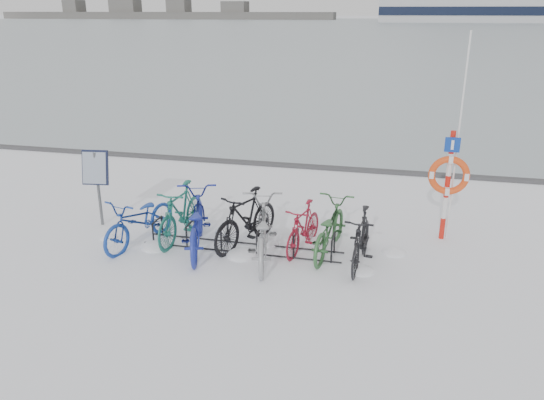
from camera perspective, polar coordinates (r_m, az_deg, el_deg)
ground at (r=10.59m, az=-3.22°, el=-5.22°), size 900.00×900.00×0.00m
ice_sheet at (r=164.27m, az=12.99°, el=17.74°), size 400.00×298.00×0.02m
quay_edge at (r=15.97m, az=2.77°, el=3.68°), size 400.00×0.25×0.10m
bike_rack at (r=10.52m, az=-3.23°, el=-4.32°), size 4.00×0.48×0.46m
info_board at (r=11.90m, az=-18.43°, el=2.88°), size 0.59×0.29×1.69m
lifebuoy_station at (r=11.05m, az=18.50°, el=2.52°), size 0.79×0.23×4.12m
shoreline at (r=296.72m, az=-12.21°, el=19.03°), size 180.00×12.00×9.50m
bike_0 at (r=10.94m, az=-14.01°, el=-1.96°), size 1.19×2.13×1.06m
bike_1 at (r=10.98m, az=-9.77°, el=-1.19°), size 0.71×2.01×1.19m
bike_2 at (r=10.44m, az=-8.22°, el=-2.22°), size 1.41×2.39×1.19m
bike_3 at (r=10.54m, az=-2.81°, el=-1.87°), size 1.25×2.01×1.17m
bike_4 at (r=9.94m, az=-1.11°, el=-3.22°), size 1.25×2.35×1.17m
bike_5 at (r=10.38m, az=3.40°, el=-2.79°), size 0.80×1.69×0.98m
bike_6 at (r=10.30m, az=6.16°, el=-2.84°), size 0.95×2.08×1.05m
bike_7 at (r=9.87m, az=9.57°, el=-3.98°), size 0.66×1.83×1.08m
snow_drifts at (r=10.55m, az=-1.98°, el=-5.30°), size 6.19×1.64×0.21m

